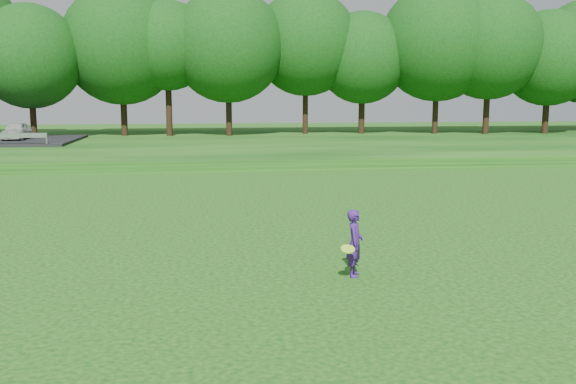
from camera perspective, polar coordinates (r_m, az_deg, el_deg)
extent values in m
plane|color=#0B3D0D|center=(14.46, 4.18, -7.51)|extent=(140.00, 140.00, 0.00)
cube|color=#0B3D0D|center=(47.82, -3.76, 4.38)|extent=(130.00, 30.00, 0.60)
cube|color=gray|center=(33.95, -2.38, 2.05)|extent=(130.00, 1.60, 0.04)
imported|color=silver|center=(48.52, -22.99, 5.03)|extent=(1.42, 3.52, 1.20)
imported|color=#411B7A|center=(14.34, 5.95, -4.54)|extent=(0.52, 0.64, 1.51)
cylinder|color=#B5FF28|center=(13.82, 5.34, -5.07)|extent=(0.31, 0.30, 0.14)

